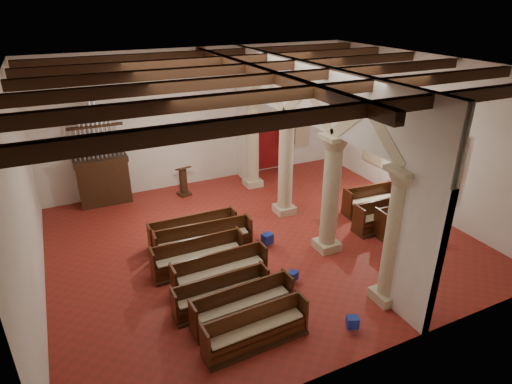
% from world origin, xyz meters
% --- Properties ---
extents(floor, '(14.00, 14.00, 0.00)m').
position_xyz_m(floor, '(0.00, 0.00, 0.00)').
color(floor, maroon).
rests_on(floor, ground).
extents(ceiling, '(14.00, 14.00, 0.00)m').
position_xyz_m(ceiling, '(0.00, 0.00, 6.00)').
color(ceiling, black).
rests_on(ceiling, wall_back).
extents(wall_back, '(14.00, 0.02, 6.00)m').
position_xyz_m(wall_back, '(0.00, 6.00, 3.00)').
color(wall_back, white).
rests_on(wall_back, floor).
extents(wall_front, '(14.00, 0.02, 6.00)m').
position_xyz_m(wall_front, '(0.00, -6.00, 3.00)').
color(wall_front, white).
rests_on(wall_front, floor).
extents(wall_left, '(0.02, 12.00, 6.00)m').
position_xyz_m(wall_left, '(-7.00, 0.00, 3.00)').
color(wall_left, white).
rests_on(wall_left, floor).
extents(wall_right, '(0.02, 12.00, 6.00)m').
position_xyz_m(wall_right, '(7.00, 0.00, 3.00)').
color(wall_right, white).
rests_on(wall_right, floor).
extents(ceiling_beams, '(13.80, 11.80, 0.30)m').
position_xyz_m(ceiling_beams, '(0.00, 0.00, 5.82)').
color(ceiling_beams, '#341B10').
rests_on(ceiling_beams, wall_back).
extents(arcade, '(0.90, 11.90, 6.00)m').
position_xyz_m(arcade, '(1.80, 0.00, 3.56)').
color(arcade, beige).
rests_on(arcade, floor).
extents(window_right_a, '(0.03, 1.00, 2.20)m').
position_xyz_m(window_right_a, '(6.98, -1.50, 2.20)').
color(window_right_a, '#2B624A').
rests_on(window_right_a, wall_right).
extents(window_right_b, '(0.03, 1.00, 2.20)m').
position_xyz_m(window_right_b, '(6.98, 2.50, 2.20)').
color(window_right_b, '#2B624A').
rests_on(window_right_b, wall_right).
extents(window_back, '(1.00, 0.03, 2.20)m').
position_xyz_m(window_back, '(5.00, 5.98, 2.20)').
color(window_back, '#2B624A').
rests_on(window_back, wall_back).
extents(pipe_organ, '(2.10, 0.85, 4.40)m').
position_xyz_m(pipe_organ, '(-4.50, 5.50, 1.37)').
color(pipe_organ, '#341B10').
rests_on(pipe_organ, floor).
extents(lectern, '(0.63, 0.66, 1.38)m').
position_xyz_m(lectern, '(-1.34, 4.83, 0.57)').
color(lectern, '#361B11').
rests_on(lectern, floor).
extents(dossal_curtain, '(1.80, 0.07, 2.17)m').
position_xyz_m(dossal_curtain, '(3.50, 5.92, 1.17)').
color(dossal_curtain, maroon).
rests_on(dossal_curtain, floor).
extents(processional_banner, '(0.53, 0.67, 2.31)m').
position_xyz_m(processional_banner, '(4.20, 5.35, 0.79)').
color(processional_banner, '#341B10').
rests_on(processional_banner, floor).
extents(hymnal_box_a, '(0.37, 0.34, 0.30)m').
position_xyz_m(hymnal_box_a, '(0.18, -5.07, 0.25)').
color(hymnal_box_a, navy).
rests_on(hymnal_box_a, floor).
extents(hymnal_box_b, '(0.35, 0.33, 0.28)m').
position_xyz_m(hymnal_box_b, '(-0.21, -2.66, 0.24)').
color(hymnal_box_b, navy).
rests_on(hymnal_box_b, floor).
extents(hymnal_box_c, '(0.42, 0.37, 0.36)m').
position_xyz_m(hymnal_box_c, '(0.05, -0.44, 0.28)').
color(hymnal_box_c, navy).
rests_on(hymnal_box_c, floor).
extents(tube_heater_a, '(0.98, 0.50, 0.10)m').
position_xyz_m(tube_heater_a, '(-1.59, -3.96, 0.16)').
color(tube_heater_a, silver).
rests_on(tube_heater_a, floor).
extents(tube_heater_b, '(0.85, 0.31, 0.09)m').
position_xyz_m(tube_heater_b, '(-2.33, -4.39, 0.16)').
color(tube_heater_b, white).
rests_on(tube_heater_b, floor).
extents(nave_pew_0, '(2.74, 0.78, 1.01)m').
position_xyz_m(nave_pew_0, '(-2.29, -4.45, 0.34)').
color(nave_pew_0, '#341B10').
rests_on(nave_pew_0, floor).
extents(nave_pew_1, '(2.86, 0.81, 1.00)m').
position_xyz_m(nave_pew_1, '(-2.21, -3.49, 0.33)').
color(nave_pew_1, '#341B10').
rests_on(nave_pew_1, floor).
extents(nave_pew_2, '(2.73, 0.69, 0.97)m').
position_xyz_m(nave_pew_2, '(-2.55, -2.79, 0.32)').
color(nave_pew_2, '#341B10').
rests_on(nave_pew_2, floor).
extents(nave_pew_3, '(2.90, 0.77, 1.05)m').
position_xyz_m(nave_pew_3, '(-2.22, -1.83, 0.35)').
color(nave_pew_3, '#341B10').
rests_on(nave_pew_3, floor).
extents(nave_pew_4, '(2.91, 0.72, 1.06)m').
position_xyz_m(nave_pew_4, '(-2.54, -0.78, 0.35)').
color(nave_pew_4, '#341B10').
rests_on(nave_pew_4, floor).
extents(nave_pew_5, '(3.31, 0.91, 1.07)m').
position_xyz_m(nave_pew_5, '(-2.07, 0.05, 0.35)').
color(nave_pew_5, '#341B10').
rests_on(nave_pew_5, floor).
extents(nave_pew_6, '(3.10, 0.71, 1.00)m').
position_xyz_m(nave_pew_6, '(-2.17, 0.88, 0.33)').
color(nave_pew_6, '#341B10').
rests_on(nave_pew_6, floor).
extents(aisle_pew_0, '(1.93, 0.82, 1.10)m').
position_xyz_m(aisle_pew_0, '(4.77, -1.76, 0.37)').
color(aisle_pew_0, '#341B10').
rests_on(aisle_pew_0, floor).
extents(aisle_pew_1, '(1.91, 0.75, 1.12)m').
position_xyz_m(aisle_pew_1, '(4.26, -1.20, 0.38)').
color(aisle_pew_1, '#341B10').
rests_on(aisle_pew_1, floor).
extents(aisle_pew_2, '(2.24, 0.87, 1.11)m').
position_xyz_m(aisle_pew_2, '(4.89, 0.07, 0.37)').
color(aisle_pew_2, '#341B10').
rests_on(aisle_pew_2, floor).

